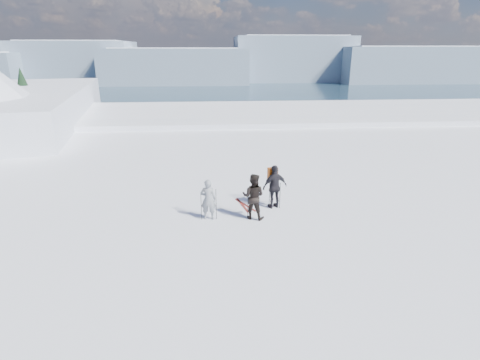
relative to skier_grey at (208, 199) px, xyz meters
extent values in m
plane|color=white|center=(3.09, 56.60, -18.38)|extent=(220.00, 208.01, 71.62)
cube|color=white|center=(3.09, 26.60, -7.38)|extent=(180.00, 16.00, 14.00)
plane|color=#203749|center=(3.09, 286.60, -30.88)|extent=(820.00, 820.00, 0.00)
cube|color=slate|center=(-156.91, 466.60, -7.88)|extent=(130.00, 80.00, 46.00)
cube|color=white|center=(-156.91, 466.60, 12.12)|extent=(110.50, 70.00, 8.00)
cube|color=slate|center=(-36.91, 436.60, -11.88)|extent=(160.00, 80.00, 38.00)
cube|color=white|center=(-36.91, 436.60, 4.12)|extent=(136.00, 70.00, 8.00)
cube|color=slate|center=(103.09, 466.60, -4.88)|extent=(140.00, 80.00, 52.00)
cube|color=white|center=(103.09, 466.60, 18.12)|extent=(119.00, 70.00, 8.00)
cube|color=slate|center=(233.09, 436.60, -10.88)|extent=(160.00, 80.00, 40.00)
cube|color=white|center=(233.09, 436.60, 6.12)|extent=(136.00, 70.00, 8.00)
cube|color=#2D2B28|center=(-18.91, 32.60, -9.88)|extent=(21.55, 17.87, 14.25)
cone|color=black|center=(-14.91, 28.60, -3.88)|extent=(5.60, 5.60, 10.00)
cone|color=black|center=(-21.91, 27.60, -3.38)|extent=(6.16, 6.16, 11.00)
cone|color=black|center=(-23.91, 32.60, -2.88)|extent=(6.72, 6.72, 12.00)
cone|color=black|center=(-18.91, 24.60, -4.38)|extent=(5.04, 5.04, 9.00)
cone|color=black|center=(-16.91, 26.60, -3.38)|extent=(6.16, 6.16, 11.00)
cone|color=black|center=(-15.91, 31.60, -3.88)|extent=(5.60, 5.60, 10.00)
cone|color=black|center=(-20.91, 30.60, -2.38)|extent=(7.28, 7.28, 13.00)
imported|color=gray|center=(0.00, 0.00, 0.00)|extent=(0.69, 0.49, 1.77)
imported|color=black|center=(1.90, -0.08, 0.11)|extent=(1.16, 1.03, 1.99)
imported|color=black|center=(3.00, 0.99, 0.12)|extent=(1.27, 0.82, 2.01)
cube|color=#BA5011|center=(2.92, 1.23, 1.41)|extent=(0.48, 0.36, 0.57)
cylinder|color=black|center=(-0.30, -0.06, -0.30)|extent=(0.02, 0.02, 1.16)
cylinder|color=black|center=(0.33, -0.08, -0.20)|extent=(0.02, 0.02, 1.37)
cylinder|color=black|center=(1.67, -0.16, -0.24)|extent=(0.02, 0.02, 1.30)
cylinder|color=black|center=(2.12, -0.20, -0.30)|extent=(0.02, 0.02, 1.17)
cylinder|color=black|center=(2.75, 0.92, -0.21)|extent=(0.02, 0.02, 1.35)
cylinder|color=black|center=(3.22, 0.87, -0.27)|extent=(0.02, 0.02, 1.23)
cube|color=black|center=(1.56, 1.33, -0.87)|extent=(0.47, 1.68, 0.03)
cube|color=black|center=(1.70, 1.33, -0.87)|extent=(0.87, 1.55, 0.03)
camera|label=1|loc=(0.19, -14.64, 5.95)|focal=28.00mm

